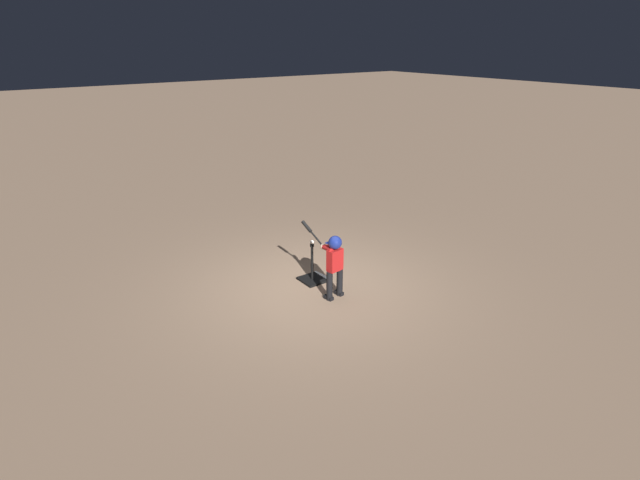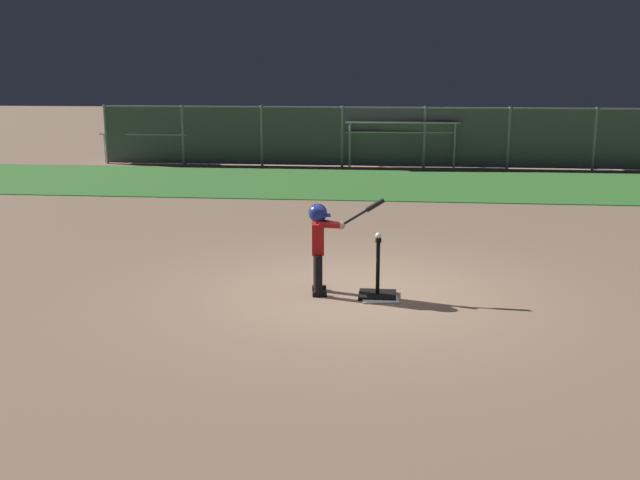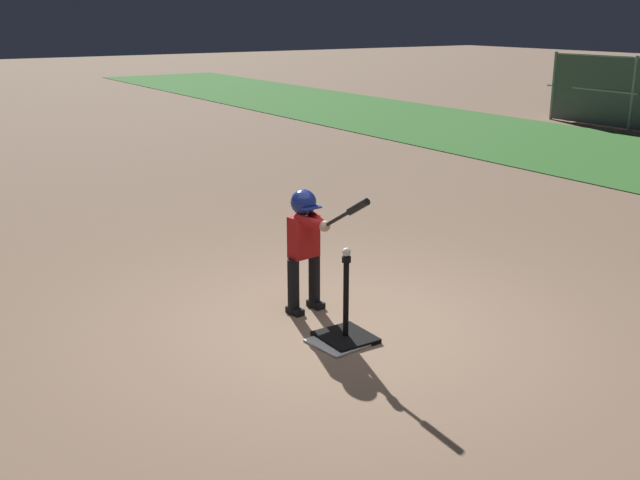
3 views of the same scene
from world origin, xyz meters
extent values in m
plane|color=#93755B|center=(0.00, 0.00, 0.00)|extent=(90.00, 90.00, 0.00)
cube|color=#3D7F33|center=(0.00, 9.29, 0.01)|extent=(56.00, 5.13, 0.02)
cylinder|color=#9E9EA3|center=(-8.22, 12.42, 0.87)|extent=(0.08, 0.08, 1.74)
cylinder|color=#9E9EA3|center=(-5.87, 12.42, 0.87)|extent=(0.08, 0.08, 1.74)
cylinder|color=#9E9EA3|center=(-3.52, 12.42, 0.87)|extent=(0.08, 0.08, 1.74)
cylinder|color=#9E9EA3|center=(-1.17, 12.42, 0.87)|extent=(0.08, 0.08, 1.74)
cylinder|color=#9E9EA3|center=(1.17, 12.42, 0.87)|extent=(0.08, 0.08, 1.74)
cylinder|color=#9E9EA3|center=(3.52, 12.42, 0.87)|extent=(0.08, 0.08, 1.74)
cylinder|color=#9E9EA3|center=(5.87, 12.42, 0.87)|extent=(0.08, 0.08, 1.74)
cube|color=#565B60|center=(0.00, 12.42, 0.87)|extent=(16.45, 0.02, 1.67)
cylinder|color=#9E9EA3|center=(0.00, 12.42, 1.70)|extent=(16.45, 0.04, 0.04)
cube|color=white|center=(0.25, -0.21, 0.01)|extent=(0.48, 0.48, 0.02)
cube|color=black|center=(0.22, -0.13, 0.02)|extent=(0.47, 0.42, 0.04)
cylinder|color=black|center=(0.22, -0.13, 0.37)|extent=(0.05, 0.05, 0.66)
cylinder|color=black|center=(0.22, -0.13, 0.72)|extent=(0.08, 0.08, 0.05)
cylinder|color=black|center=(-0.56, 0.06, 0.26)|extent=(0.12, 0.12, 0.53)
cube|color=black|center=(-0.54, 0.06, 0.03)|extent=(0.19, 0.11, 0.06)
cylinder|color=black|center=(-0.53, -0.20, 0.26)|extent=(0.12, 0.12, 0.53)
cube|color=black|center=(-0.51, -0.19, 0.03)|extent=(0.19, 0.11, 0.06)
cube|color=red|center=(-0.54, -0.07, 0.72)|extent=(0.18, 0.29, 0.39)
sphere|color=#DBB293|center=(-0.54, -0.07, 1.03)|extent=(0.20, 0.20, 0.20)
sphere|color=navy|center=(-0.54, -0.07, 1.05)|extent=(0.24, 0.24, 0.24)
cube|color=navy|center=(-0.45, -0.06, 1.02)|extent=(0.14, 0.19, 0.01)
cylinder|color=red|center=(-0.41, -0.01, 0.90)|extent=(0.32, 0.13, 0.11)
cylinder|color=red|center=(-0.39, -0.09, 0.90)|extent=(0.32, 0.20, 0.11)
sphere|color=#DBB293|center=(-0.25, -0.03, 0.88)|extent=(0.10, 0.10, 0.10)
cylinder|color=black|center=(0.00, 0.00, 1.04)|extent=(0.53, 0.10, 0.34)
cylinder|color=black|center=(0.16, 0.02, 1.14)|extent=(0.25, 0.09, 0.18)
cylinder|color=black|center=(-0.27, -0.03, 0.87)|extent=(0.04, 0.05, 0.05)
sphere|color=white|center=(0.22, -0.13, 0.79)|extent=(0.07, 0.07, 0.07)
cube|color=#ADAFB7|center=(-7.05, 13.91, 0.29)|extent=(2.71, 0.26, 0.04)
cube|color=#ADAFB7|center=(-7.05, 14.19, 0.04)|extent=(2.71, 0.32, 0.04)
cube|color=#ADAFB7|center=(-7.06, 13.21, 0.58)|extent=(2.71, 0.26, 0.04)
cube|color=#ADAFB7|center=(-7.06, 13.49, 0.33)|extent=(2.71, 0.32, 0.04)
cube|color=#ADAFB7|center=(-7.07, 12.51, 0.87)|extent=(2.71, 0.26, 0.04)
cube|color=#ADAFB7|center=(-7.07, 12.79, 0.62)|extent=(2.71, 0.32, 0.04)
cylinder|color=#ADAFB7|center=(-5.80, 14.17, 0.16)|extent=(0.06, 0.06, 0.31)
cylinder|color=#ADAFB7|center=(-5.83, 12.49, 0.45)|extent=(0.06, 0.06, 0.89)
cylinder|color=#ADAFB7|center=(-5.82, 13.33, 0.60)|extent=(0.07, 1.69, 0.63)
cylinder|color=#ADAFB7|center=(-8.29, 14.21, 0.16)|extent=(0.06, 0.06, 0.31)
cylinder|color=#ADAFB7|center=(-8.32, 12.53, 0.45)|extent=(0.06, 0.06, 0.89)
cylinder|color=#ADAFB7|center=(-8.31, 13.37, 0.60)|extent=(0.07, 1.69, 0.63)
cube|color=#ADAFB7|center=(0.44, 14.15, 0.32)|extent=(3.23, 0.39, 0.04)
cube|color=#ADAFB7|center=(0.43, 14.41, 0.04)|extent=(3.23, 0.45, 0.04)
cube|color=#ADAFB7|center=(0.48, 13.50, 0.65)|extent=(3.23, 0.39, 0.04)
cube|color=#ADAFB7|center=(0.46, 13.76, 0.36)|extent=(3.23, 0.45, 0.04)
cube|color=#ADAFB7|center=(0.51, 12.86, 0.97)|extent=(3.23, 0.39, 0.04)
cube|color=#ADAFB7|center=(0.50, 13.11, 0.69)|extent=(3.23, 0.45, 0.04)
cube|color=#ADAFB7|center=(0.54, 12.21, 1.29)|extent=(3.23, 0.39, 0.04)
cube|color=#ADAFB7|center=(0.53, 12.47, 1.01)|extent=(3.23, 0.45, 0.04)
cylinder|color=#ADAFB7|center=(1.91, 14.48, 0.17)|extent=(0.06, 0.06, 0.34)
cylinder|color=#ADAFB7|center=(2.02, 12.29, 0.66)|extent=(0.06, 0.06, 1.31)
cylinder|color=#ADAFB7|center=(1.97, 13.39, 0.83)|extent=(0.16, 2.22, 1.01)
cylinder|color=#ADAFB7|center=(-1.05, 14.33, 0.17)|extent=(0.06, 0.06, 0.34)
cylinder|color=#ADAFB7|center=(-0.94, 12.13, 0.66)|extent=(0.06, 0.06, 1.31)
cylinder|color=#ADAFB7|center=(-0.99, 13.23, 0.83)|extent=(0.16, 2.22, 1.01)
cube|color=#ADAFB7|center=(7.02, 14.60, 0.32)|extent=(3.51, 0.36, 0.04)
cube|color=#ADAFB7|center=(7.01, 14.84, 0.04)|extent=(3.52, 0.42, 0.04)
cube|color=#ADAFB7|center=(7.04, 13.99, 0.64)|extent=(3.51, 0.36, 0.04)
cube|color=#ADAFB7|center=(7.03, 14.24, 0.36)|extent=(3.52, 0.42, 0.04)
cube|color=#ADAFB7|center=(7.07, 13.39, 0.95)|extent=(3.51, 0.36, 0.04)
cube|color=#ADAFB7|center=(7.06, 13.63, 0.68)|extent=(3.52, 0.42, 0.04)
cube|color=#ADAFB7|center=(7.09, 12.78, 1.27)|extent=(3.51, 0.36, 0.04)
cube|color=#ADAFB7|center=(7.08, 13.02, 0.99)|extent=(3.52, 0.42, 0.04)
cylinder|color=#ADAFB7|center=(5.40, 14.78, 0.17)|extent=(0.06, 0.06, 0.34)
cylinder|color=#ADAFB7|center=(5.48, 12.72, 0.65)|extent=(0.06, 0.06, 1.29)
cylinder|color=#ADAFB7|center=(5.44, 13.75, 0.81)|extent=(0.13, 2.09, 1.00)
camera|label=1|loc=(-6.68, 4.74, 4.27)|focal=28.00mm
camera|label=2|loc=(0.43, -9.16, 2.81)|focal=42.00mm
camera|label=3|loc=(5.02, -3.53, 2.68)|focal=42.00mm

